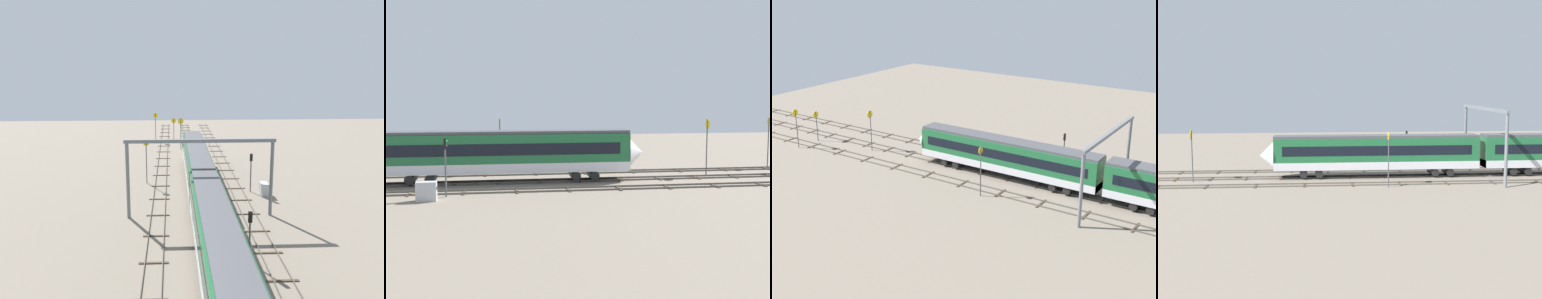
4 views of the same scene
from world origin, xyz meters
The scene contains 12 objects.
ground_plane centered at (0.00, 0.00, 0.00)m, with size 115.24×115.24×0.00m, color gray.
track_near_foreground centered at (0.00, -4.79, 0.07)m, with size 99.24×2.40×0.16m.
track_with_train centered at (0.00, 0.00, 0.07)m, with size 99.24×2.40×0.16m.
track_middle centered at (0.00, 4.79, 0.07)m, with size 99.24×2.40×0.16m.
train centered at (-15.10, 0.00, 2.66)m, with size 50.40×3.24×4.80m.
overhead_gantry centered at (-16.06, 0.39, 6.03)m, with size 0.40×15.35×8.20m.
speed_sign_near_foreground centered at (-3.68, 6.64, 3.66)m, with size 0.14×0.82×5.88m.
speed_sign_mid_trackside centered at (27.28, 6.60, 3.72)m, with size 0.14×0.97×5.70m.
speed_sign_far_trackside centered at (17.67, 1.61, 3.90)m, with size 0.14×1.07×5.86m.
speed_sign_distant_end centered at (27.41, 2.85, 3.07)m, with size 0.14×1.02×4.56m.
signal_light_trackside_approach centered at (-8.07, -6.43, 3.15)m, with size 0.31×0.32×4.84m.
relay_cabinet centered at (-9.45, -7.83, 0.77)m, with size 1.60×0.88×1.54m.
Camera 3 is at (-33.55, 54.93, 25.07)m, focal length 50.57 mm.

